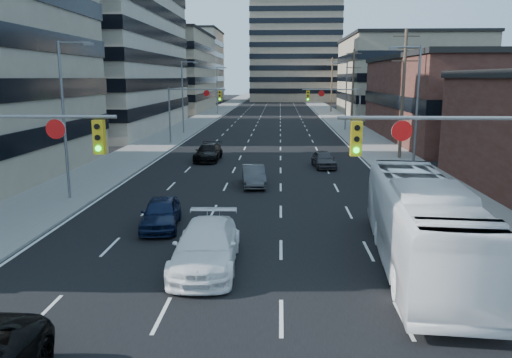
% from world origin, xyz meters
% --- Properties ---
extents(road_surface, '(18.00, 300.00, 0.02)m').
position_xyz_m(road_surface, '(0.00, 130.00, 0.01)').
color(road_surface, black).
rests_on(road_surface, ground).
extents(sidewalk_left, '(5.00, 300.00, 0.15)m').
position_xyz_m(sidewalk_left, '(-11.50, 130.00, 0.07)').
color(sidewalk_left, slate).
rests_on(sidewalk_left, ground).
extents(sidewalk_right, '(5.00, 300.00, 0.15)m').
position_xyz_m(sidewalk_right, '(11.50, 130.00, 0.07)').
color(sidewalk_right, slate).
rests_on(sidewalk_right, ground).
extents(office_left_mid, '(26.00, 34.00, 28.00)m').
position_xyz_m(office_left_mid, '(-27.00, 60.00, 14.00)').
color(office_left_mid, '#ADA089').
rests_on(office_left_mid, ground).
extents(office_left_far, '(20.00, 30.00, 16.00)m').
position_xyz_m(office_left_far, '(-24.00, 100.00, 8.00)').
color(office_left_far, gray).
rests_on(office_left_far, ground).
extents(storefront_right_mid, '(20.00, 30.00, 9.00)m').
position_xyz_m(storefront_right_mid, '(24.00, 50.00, 4.50)').
color(storefront_right_mid, '#472119').
rests_on(storefront_right_mid, ground).
extents(office_right_far, '(22.00, 28.00, 14.00)m').
position_xyz_m(office_right_far, '(25.00, 88.00, 7.00)').
color(office_right_far, gray).
rests_on(office_right_far, ground).
extents(apartment_tower, '(26.00, 26.00, 58.00)m').
position_xyz_m(apartment_tower, '(6.00, 150.00, 29.00)').
color(apartment_tower, gray).
rests_on(apartment_tower, ground).
extents(bg_block_left, '(24.00, 24.00, 20.00)m').
position_xyz_m(bg_block_left, '(-28.00, 140.00, 10.00)').
color(bg_block_left, '#ADA089').
rests_on(bg_block_left, ground).
extents(bg_block_right, '(22.00, 22.00, 12.00)m').
position_xyz_m(bg_block_right, '(32.00, 130.00, 6.00)').
color(bg_block_right, gray).
rests_on(bg_block_right, ground).
extents(signal_near_left, '(6.59, 0.33, 6.00)m').
position_xyz_m(signal_near_left, '(-7.45, 8.00, 4.33)').
color(signal_near_left, slate).
rests_on(signal_near_left, ground).
extents(signal_near_right, '(6.59, 0.33, 6.00)m').
position_xyz_m(signal_near_right, '(7.45, 8.00, 4.33)').
color(signal_near_right, slate).
rests_on(signal_near_right, ground).
extents(signal_far_left, '(6.09, 0.33, 6.00)m').
position_xyz_m(signal_far_left, '(-7.68, 45.00, 4.30)').
color(signal_far_left, slate).
rests_on(signal_far_left, ground).
extents(signal_far_right, '(6.09, 0.33, 6.00)m').
position_xyz_m(signal_far_right, '(7.68, 45.00, 4.30)').
color(signal_far_right, slate).
rests_on(signal_far_right, ground).
extents(utility_pole_block, '(2.20, 0.28, 11.00)m').
position_xyz_m(utility_pole_block, '(12.20, 36.00, 5.78)').
color(utility_pole_block, '#4C3D2D').
rests_on(utility_pole_block, ground).
extents(utility_pole_midblock, '(2.20, 0.28, 11.00)m').
position_xyz_m(utility_pole_midblock, '(12.20, 66.00, 5.78)').
color(utility_pole_midblock, '#4C3D2D').
rests_on(utility_pole_midblock, ground).
extents(utility_pole_distant, '(2.20, 0.28, 11.00)m').
position_xyz_m(utility_pole_distant, '(12.20, 96.00, 5.78)').
color(utility_pole_distant, '#4C3D2D').
rests_on(utility_pole_distant, ground).
extents(streetlight_left_near, '(2.03, 0.22, 9.00)m').
position_xyz_m(streetlight_left_near, '(-10.34, 20.00, 5.05)').
color(streetlight_left_near, slate).
rests_on(streetlight_left_near, ground).
extents(streetlight_left_mid, '(2.03, 0.22, 9.00)m').
position_xyz_m(streetlight_left_mid, '(-10.34, 55.00, 5.05)').
color(streetlight_left_mid, slate).
rests_on(streetlight_left_mid, ground).
extents(streetlight_left_far, '(2.03, 0.22, 9.00)m').
position_xyz_m(streetlight_left_far, '(-10.34, 90.00, 5.05)').
color(streetlight_left_far, slate).
rests_on(streetlight_left_far, ground).
extents(streetlight_right_near, '(2.03, 0.22, 9.00)m').
position_xyz_m(streetlight_right_near, '(10.34, 25.00, 5.05)').
color(streetlight_right_near, slate).
rests_on(streetlight_right_near, ground).
extents(streetlight_right_far, '(2.03, 0.22, 9.00)m').
position_xyz_m(streetlight_right_far, '(10.34, 60.00, 5.05)').
color(streetlight_right_far, slate).
rests_on(streetlight_right_far, ground).
extents(white_van, '(2.46, 5.77, 1.66)m').
position_xyz_m(white_van, '(-1.01, 9.95, 0.83)').
color(white_van, white).
rests_on(white_van, ground).
extents(transit_bus, '(3.79, 12.20, 3.35)m').
position_xyz_m(transit_bus, '(7.02, 10.43, 1.67)').
color(transit_bus, white).
rests_on(transit_bus, ground).
extents(sedan_blue, '(2.18, 4.41, 1.45)m').
position_xyz_m(sedan_blue, '(-3.89, 14.86, 0.72)').
color(sedan_blue, black).
rests_on(sedan_blue, ground).
extents(sedan_grey_center, '(1.86, 4.23, 1.35)m').
position_xyz_m(sedan_grey_center, '(0.02, 24.39, 0.68)').
color(sedan_grey_center, '#37373A').
rests_on(sedan_grey_center, ground).
extents(sedan_black_far, '(2.12, 5.01, 1.44)m').
position_xyz_m(sedan_black_far, '(-4.41, 34.43, 0.72)').
color(sedan_black_far, black).
rests_on(sedan_black_far, ground).
extents(sedan_grey_right, '(1.96, 4.09, 1.35)m').
position_xyz_m(sedan_grey_right, '(5.20, 31.45, 0.67)').
color(sedan_grey_right, '#353437').
rests_on(sedan_grey_right, ground).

